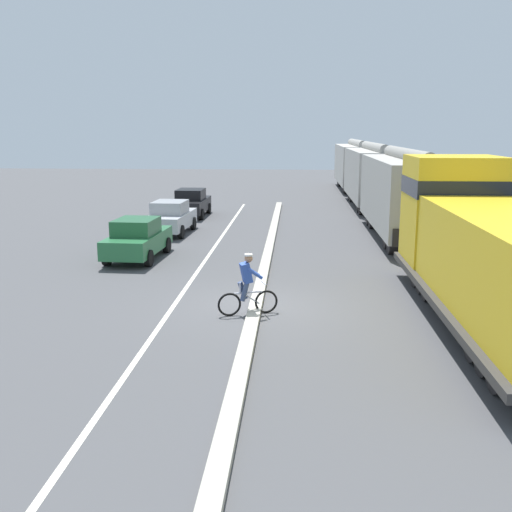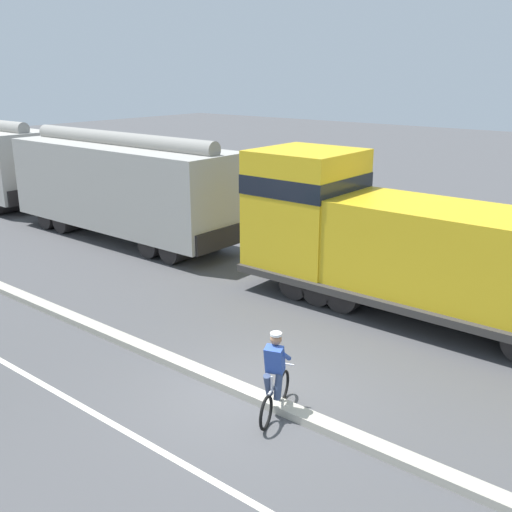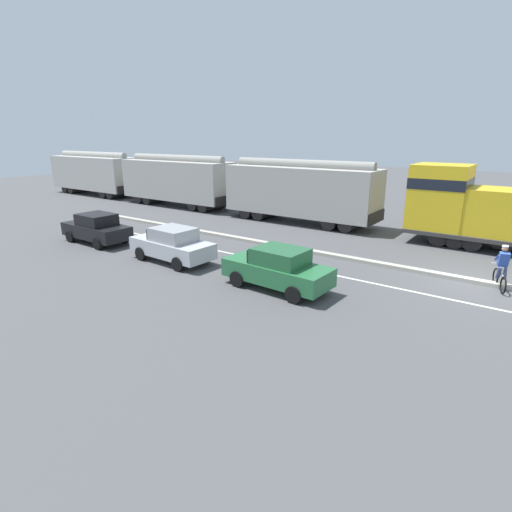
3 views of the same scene
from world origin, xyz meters
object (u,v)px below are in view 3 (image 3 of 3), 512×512
(parked_car_green, at_px, (278,268))
(parked_car_black, at_px, (96,228))
(hopper_car_trailing, at_px, (94,174))
(cyclist, at_px, (502,269))
(parked_car_silver, at_px, (172,245))
(hopper_car_middle, at_px, (177,181))
(hopper_car_lead, at_px, (300,192))

(parked_car_green, distance_m, parked_car_black, 11.76)
(hopper_car_trailing, relative_size, parked_car_black, 2.51)
(parked_car_green, bearing_deg, cyclist, -54.95)
(hopper_car_trailing, distance_m, parked_car_silver, 25.30)
(parked_car_black, relative_size, cyclist, 2.46)
(hopper_car_trailing, xyz_separation_m, parked_car_black, (-11.12, -16.79, -1.26))
(hopper_car_middle, bearing_deg, hopper_car_lead, -90.00)
(hopper_car_lead, bearing_deg, hopper_car_middle, 90.00)
(parked_car_green, relative_size, parked_car_silver, 1.00)
(parked_car_green, bearing_deg, hopper_car_lead, 25.47)
(hopper_car_middle, relative_size, parked_car_black, 2.51)
(hopper_car_middle, xyz_separation_m, parked_car_silver, (-11.11, -11.10, -1.26))
(parked_car_green, height_order, parked_car_silver, same)
(hopper_car_lead, relative_size, parked_car_green, 2.48)
(parked_car_silver, xyz_separation_m, cyclist, (4.78, -12.81, 0.00))
(hopper_car_lead, relative_size, hopper_car_trailing, 1.00)
(parked_car_black, bearing_deg, hopper_car_trailing, 56.47)
(hopper_car_trailing, height_order, parked_car_black, hopper_car_trailing)
(parked_car_black, bearing_deg, hopper_car_lead, -29.97)
(hopper_car_lead, xyz_separation_m, hopper_car_trailing, (0.00, 23.20, 0.00))
(hopper_car_lead, distance_m, cyclist, 13.90)
(hopper_car_middle, relative_size, parked_car_silver, 2.48)
(hopper_car_trailing, bearing_deg, parked_car_silver, -116.09)
(hopper_car_middle, xyz_separation_m, cyclist, (-6.33, -23.91, -1.26))
(hopper_car_middle, distance_m, parked_car_green, 20.36)
(hopper_car_lead, relative_size, parked_car_silver, 2.48)
(hopper_car_lead, height_order, parked_car_silver, hopper_car_lead)
(cyclist, bearing_deg, hopper_car_trailing, 79.89)
(parked_car_black, bearing_deg, parked_car_silver, -89.89)
(parked_car_silver, bearing_deg, parked_car_black, 90.11)
(parked_car_silver, relative_size, cyclist, 2.49)
(hopper_car_lead, relative_size, parked_car_black, 2.51)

